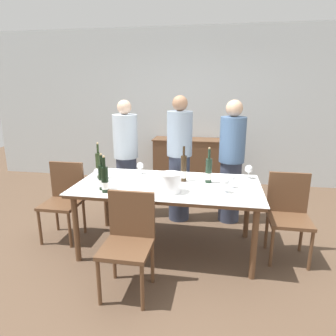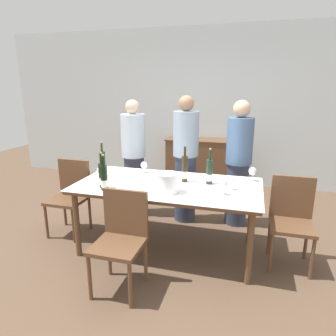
{
  "view_description": "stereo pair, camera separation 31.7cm",
  "coord_description": "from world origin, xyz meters",
  "px_view_note": "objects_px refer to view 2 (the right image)",
  "views": [
    {
      "loc": [
        0.53,
        -3.02,
        1.78
      ],
      "look_at": [
        0.0,
        0.0,
        0.94
      ],
      "focal_mm": 32.0,
      "sensor_mm": 36.0,
      "label": 1
    },
    {
      "loc": [
        0.84,
        -2.95,
        1.78
      ],
      "look_at": [
        0.0,
        0.0,
        0.94
      ],
      "focal_mm": 32.0,
      "sensor_mm": 36.0,
      "label": 2
    }
  ],
  "objects_px": {
    "wine_glass_2": "(144,165)",
    "wine_glass_3": "(100,171)",
    "wine_bottle_1": "(104,178)",
    "wine_bottle_3": "(103,165)",
    "person_guest_right": "(238,164)",
    "wine_glass_0": "(223,184)",
    "sideboard_cabinet": "(200,163)",
    "wine_bottle_2": "(185,170)",
    "wine_glass_1": "(232,181)",
    "chair_left_end": "(71,192)",
    "ice_bucket": "(168,182)",
    "wine_glass_4": "(253,172)",
    "wine_bottle_0": "(210,172)",
    "person_host": "(134,159)",
    "chair_right_end": "(292,215)",
    "chair_near_front": "(121,234)",
    "person_guest_left": "(186,160)",
    "wine_bottle_4": "(102,176)",
    "dining_table": "(168,190)"
  },
  "relations": [
    {
      "from": "wine_bottle_1",
      "to": "person_guest_left",
      "type": "bearing_deg",
      "value": 63.32
    },
    {
      "from": "sideboard_cabinet",
      "to": "wine_bottle_4",
      "type": "distance_m",
      "value": 2.71
    },
    {
      "from": "wine_bottle_2",
      "to": "wine_bottle_4",
      "type": "relative_size",
      "value": 1.05
    },
    {
      "from": "wine_glass_3",
      "to": "sideboard_cabinet",
      "type": "bearing_deg",
      "value": 72.03
    },
    {
      "from": "person_host",
      "to": "wine_glass_4",
      "type": "bearing_deg",
      "value": -15.99
    },
    {
      "from": "wine_bottle_4",
      "to": "wine_glass_2",
      "type": "relative_size",
      "value": 2.71
    },
    {
      "from": "wine_bottle_1",
      "to": "wine_bottle_3",
      "type": "height_order",
      "value": "wine_bottle_3"
    },
    {
      "from": "person_host",
      "to": "person_guest_right",
      "type": "height_order",
      "value": "person_guest_right"
    },
    {
      "from": "ice_bucket",
      "to": "chair_left_end",
      "type": "relative_size",
      "value": 0.24
    },
    {
      "from": "sideboard_cabinet",
      "to": "wine_glass_3",
      "type": "height_order",
      "value": "wine_glass_3"
    },
    {
      "from": "ice_bucket",
      "to": "chair_left_end",
      "type": "bearing_deg",
      "value": 166.24
    },
    {
      "from": "wine_bottle_4",
      "to": "wine_glass_2",
      "type": "bearing_deg",
      "value": 70.35
    },
    {
      "from": "dining_table",
      "to": "person_guest_right",
      "type": "distance_m",
      "value": 1.12
    },
    {
      "from": "wine_glass_3",
      "to": "wine_glass_4",
      "type": "relative_size",
      "value": 0.87
    },
    {
      "from": "wine_glass_2",
      "to": "wine_bottle_3",
      "type": "bearing_deg",
      "value": -147.0
    },
    {
      "from": "wine_bottle_3",
      "to": "chair_right_end",
      "type": "xyz_separation_m",
      "value": [
        2.09,
        0.01,
        -0.39
      ]
    },
    {
      "from": "dining_table",
      "to": "chair_left_end",
      "type": "distance_m",
      "value": 1.29
    },
    {
      "from": "wine_glass_2",
      "to": "person_guest_right",
      "type": "height_order",
      "value": "person_guest_right"
    },
    {
      "from": "sideboard_cabinet",
      "to": "chair_left_end",
      "type": "distance_m",
      "value": 2.56
    },
    {
      "from": "dining_table",
      "to": "person_host",
      "type": "relative_size",
      "value": 1.22
    },
    {
      "from": "wine_glass_1",
      "to": "chair_left_end",
      "type": "xyz_separation_m",
      "value": [
        -1.95,
        0.08,
        -0.34
      ]
    },
    {
      "from": "wine_bottle_2",
      "to": "wine_glass_2",
      "type": "distance_m",
      "value": 0.59
    },
    {
      "from": "wine_bottle_0",
      "to": "person_host",
      "type": "bearing_deg",
      "value": 149.04
    },
    {
      "from": "chair_right_end",
      "to": "person_guest_right",
      "type": "relative_size",
      "value": 0.56
    },
    {
      "from": "wine_glass_3",
      "to": "chair_left_end",
      "type": "relative_size",
      "value": 0.15
    },
    {
      "from": "wine_bottle_0",
      "to": "wine_bottle_3",
      "type": "bearing_deg",
      "value": -177.64
    },
    {
      "from": "dining_table",
      "to": "chair_left_end",
      "type": "height_order",
      "value": "chair_left_end"
    },
    {
      "from": "wine_bottle_3",
      "to": "wine_bottle_4",
      "type": "distance_m",
      "value": 0.41
    },
    {
      "from": "chair_right_end",
      "to": "wine_glass_4",
      "type": "bearing_deg",
      "value": 145.66
    },
    {
      "from": "ice_bucket",
      "to": "person_guest_left",
      "type": "distance_m",
      "value": 1.05
    },
    {
      "from": "wine_bottle_0",
      "to": "chair_near_front",
      "type": "height_order",
      "value": "wine_bottle_0"
    },
    {
      "from": "wine_glass_3",
      "to": "person_guest_right",
      "type": "distance_m",
      "value": 1.73
    },
    {
      "from": "wine_bottle_3",
      "to": "wine_glass_4",
      "type": "bearing_deg",
      "value": 9.63
    },
    {
      "from": "sideboard_cabinet",
      "to": "wine_bottle_3",
      "type": "relative_size",
      "value": 3.0
    },
    {
      "from": "wine_bottle_1",
      "to": "wine_bottle_3",
      "type": "distance_m",
      "value": 0.5
    },
    {
      "from": "wine_bottle_3",
      "to": "wine_glass_0",
      "type": "bearing_deg",
      "value": -9.81
    },
    {
      "from": "sideboard_cabinet",
      "to": "wine_bottle_1",
      "type": "distance_m",
      "value": 2.77
    },
    {
      "from": "wine_glass_4",
      "to": "chair_near_front",
      "type": "distance_m",
      "value": 1.59
    },
    {
      "from": "wine_bottle_3",
      "to": "ice_bucket",
      "type": "bearing_deg",
      "value": -20.18
    },
    {
      "from": "ice_bucket",
      "to": "person_guest_right",
      "type": "bearing_deg",
      "value": 60.87
    },
    {
      "from": "dining_table",
      "to": "person_host",
      "type": "bearing_deg",
      "value": 131.5
    },
    {
      "from": "ice_bucket",
      "to": "wine_glass_4",
      "type": "height_order",
      "value": "ice_bucket"
    },
    {
      "from": "wine_bottle_3",
      "to": "wine_glass_0",
      "type": "xyz_separation_m",
      "value": [
        1.41,
        -0.24,
        -0.04
      ]
    },
    {
      "from": "wine_bottle_2",
      "to": "person_guest_right",
      "type": "xyz_separation_m",
      "value": [
        0.54,
        0.74,
        -0.09
      ]
    },
    {
      "from": "ice_bucket",
      "to": "wine_bottle_2",
      "type": "xyz_separation_m",
      "value": [
        0.08,
        0.38,
        0.03
      ]
    },
    {
      "from": "ice_bucket",
      "to": "wine_bottle_3",
      "type": "xyz_separation_m",
      "value": [
        -0.88,
        0.32,
        0.04
      ]
    },
    {
      "from": "wine_bottle_1",
      "to": "wine_glass_4",
      "type": "height_order",
      "value": "wine_bottle_1"
    },
    {
      "from": "wine_glass_2",
      "to": "wine_glass_3",
      "type": "distance_m",
      "value": 0.54
    },
    {
      "from": "wine_glass_4",
      "to": "wine_bottle_2",
      "type": "bearing_deg",
      "value": -162.02
    },
    {
      "from": "wine_glass_1",
      "to": "person_host",
      "type": "distance_m",
      "value": 1.62
    }
  ]
}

